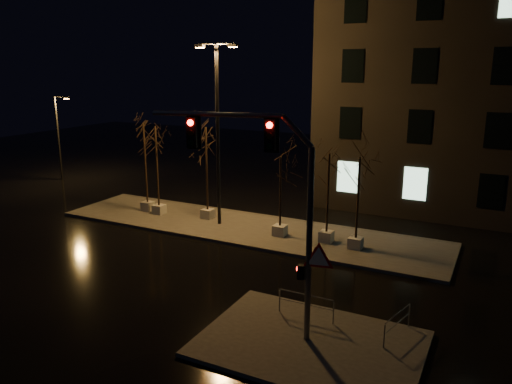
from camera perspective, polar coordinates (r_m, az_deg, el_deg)
The scene contains 14 objects.
ground at distance 22.98m, azimuth -8.48°, elevation -8.48°, with size 90.00×90.00×0.00m, color black.
median at distance 27.73m, azimuth -1.32°, elevation -4.14°, with size 22.00×5.00×0.15m, color #42403B.
sidewalk_corner at distance 16.97m, azimuth 6.20°, elevation -16.85°, with size 7.00×5.00×0.15m, color #42403B.
tree_0 at distance 30.62m, azimuth -12.65°, elevation 5.50°, with size 1.80×1.80×5.53m.
tree_1 at distance 29.78m, azimuth -11.35°, elevation 5.16°, with size 1.80×1.80×5.42m.
tree_2 at distance 28.43m, azimuth -5.72°, elevation 5.03°, with size 1.80×1.80×5.47m.
tree_3 at distance 25.51m, azimuth 2.83°, elevation 2.01°, with size 1.80×1.80×4.31m.
tree_4 at distance 24.71m, azimuth 8.30°, elevation 2.14°, with size 1.80×1.80×4.68m.
tree_5 at distance 24.04m, azimuth 11.67°, elevation 1.55°, with size 1.80×1.80×4.62m.
traffic_signal_mast at distance 15.44m, azimuth 1.91°, elevation -0.32°, with size 5.88×1.22×7.29m.
streetlight_main at distance 27.17m, azimuth -4.41°, elevation 7.85°, with size 2.45×0.40×9.82m.
streetlight_far at distance 42.07m, azimuth -21.58°, elevation 6.14°, with size 1.26×0.55×6.57m.
guard_rail_a at distance 18.05m, azimuth 5.73°, elevation -12.43°, with size 2.08×0.05×0.90m.
guard_rail_b at distance 17.45m, azimuth 15.87°, elevation -14.03°, with size 0.49×1.77×0.86m.
Camera 1 is at (12.47, -17.17, 8.81)m, focal length 35.00 mm.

